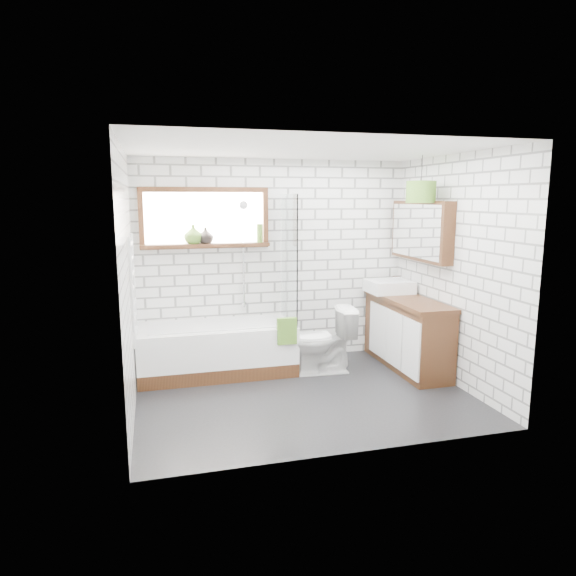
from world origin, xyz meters
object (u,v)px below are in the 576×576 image
object	(u,v)px
vanity	(407,333)
toilet	(321,340)
basin	(389,286)
pendant	(421,192)
bathtub	(217,349)

from	to	relation	value
vanity	toilet	world-z (taller)	vanity
basin	vanity	bearing A→B (deg)	-81.40
pendant	toilet	bearing A→B (deg)	165.52
bathtub	toilet	world-z (taller)	toilet
basin	toilet	xyz separation A→B (m)	(-1.00, -0.33, -0.54)
toilet	pendant	bearing A→B (deg)	79.21
basin	toilet	distance (m)	1.19
vanity	basin	size ratio (longest dim) A/B	2.83
bathtub	pendant	size ratio (longest dim) A/B	5.48
vanity	basin	xyz separation A→B (m)	(-0.06, 0.40, 0.51)
basin	toilet	size ratio (longest dim) A/B	0.68
pendant	bathtub	bearing A→B (deg)	165.74
basin	pendant	world-z (taller)	pendant
basin	toilet	world-z (taller)	basin
basin	pendant	bearing A→B (deg)	-85.14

